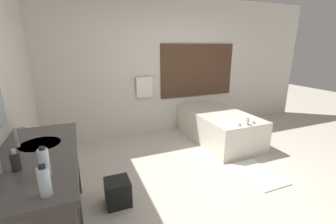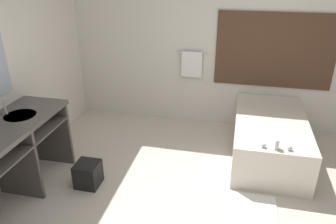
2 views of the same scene
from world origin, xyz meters
name	(u,v)px [view 1 (image 1 of 2)]	position (x,y,z in m)	size (l,w,h in m)	color
ground_plane	(217,188)	(0.00, 0.00, 0.00)	(16.00, 16.00, 0.00)	beige
wall_back_with_blinds	(159,67)	(0.03, 2.23, 1.35)	(7.40, 0.13, 2.70)	silver
vanity_counter	(42,179)	(-1.88, -0.12, 0.67)	(0.61, 1.47, 0.92)	#4C4742
sink_faucet	(17,137)	(-2.05, 0.07, 1.00)	(0.09, 0.04, 0.18)	silver
bathtub	(218,125)	(0.91, 1.33, 0.31)	(0.93, 1.71, 0.67)	silver
water_bottle_2	(44,162)	(-1.78, -0.52, 1.01)	(0.07, 0.07, 0.21)	silver
water_bottle_3	(44,181)	(-1.76, -0.76, 1.01)	(0.07, 0.07, 0.20)	silver
soap_dispenser	(15,161)	(-1.98, -0.37, 0.98)	(0.06, 0.06, 0.16)	#28282D
waste_bin	(118,192)	(-1.22, 0.19, 0.15)	(0.27, 0.27, 0.30)	black
bath_mat	(258,174)	(0.73, 0.05, 0.01)	(0.47, 0.74, 0.02)	white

